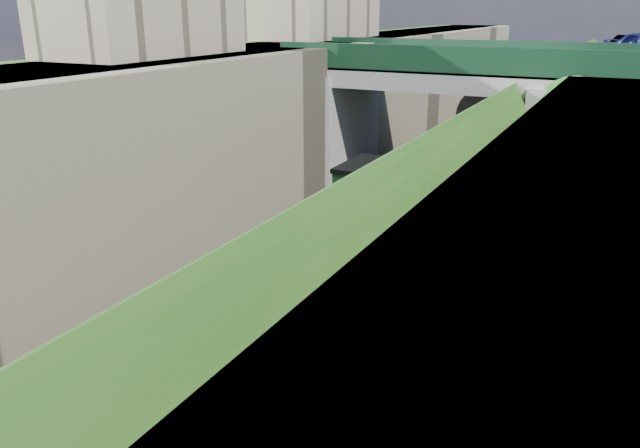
% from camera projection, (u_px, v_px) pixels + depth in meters
% --- Properties ---
extents(trackbed, '(10.00, 90.00, 0.20)m').
position_uv_depth(trackbed, '(418.00, 213.00, 27.85)').
color(trackbed, '#473F38').
rests_on(trackbed, ground).
extents(retaining_wall, '(1.00, 90.00, 7.00)m').
position_uv_depth(retaining_wall, '(308.00, 127.00, 29.05)').
color(retaining_wall, '#756B56').
rests_on(retaining_wall, ground).
extents(street_plateau_left, '(6.00, 90.00, 7.00)m').
position_uv_depth(street_plateau_left, '(245.00, 121.00, 30.53)').
color(street_plateau_left, '#262628').
rests_on(street_plateau_left, ground).
extents(embankment_slope, '(4.43, 91.83, 6.48)m').
position_uv_depth(embankment_slope, '(542.00, 165.00, 25.32)').
color(embankment_slope, '#1E4714').
rests_on(embankment_slope, ground).
extents(track_left, '(2.50, 90.00, 0.20)m').
position_uv_depth(track_left, '(376.00, 204.00, 28.64)').
color(track_left, black).
rests_on(track_left, trackbed).
extents(track_right, '(2.50, 90.00, 0.20)m').
position_uv_depth(track_right, '(444.00, 213.00, 27.29)').
color(track_right, black).
rests_on(track_right, trackbed).
extents(road_bridge, '(16.00, 6.40, 7.25)m').
position_uv_depth(road_bridge, '(468.00, 112.00, 29.52)').
color(road_bridge, gray).
rests_on(road_bridge, ground).
extents(building_near, '(4.00, 8.00, 4.00)m').
position_uv_depth(building_near, '(142.00, 1.00, 23.87)').
color(building_near, gray).
rests_on(building_near, street_plateau_left).
extents(tree, '(3.60, 3.80, 6.60)m').
position_uv_depth(tree, '(577.00, 113.00, 25.69)').
color(tree, black).
rests_on(tree, ground).
extents(locomotive, '(3.10, 10.22, 3.83)m').
position_uv_depth(locomotive, '(348.00, 259.00, 18.03)').
color(locomotive, black).
rests_on(locomotive, trackbed).
extents(tender, '(2.70, 6.00, 3.05)m').
position_uv_depth(tender, '(425.00, 201.00, 24.34)').
color(tender, black).
rests_on(tender, trackbed).
extents(coach_front, '(2.90, 18.00, 3.70)m').
position_uv_depth(coach_front, '(494.00, 135.00, 34.84)').
color(coach_front, black).
rests_on(coach_front, trackbed).
extents(coach_middle, '(2.90, 18.00, 3.70)m').
position_uv_depth(coach_middle, '(543.00, 95.00, 50.72)').
color(coach_middle, black).
rests_on(coach_middle, trackbed).
extents(coach_rear, '(2.90, 18.00, 3.70)m').
position_uv_depth(coach_rear, '(568.00, 74.00, 66.60)').
color(coach_rear, black).
rests_on(coach_rear, trackbed).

